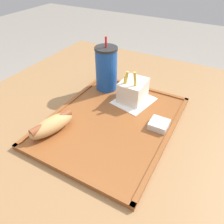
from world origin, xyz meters
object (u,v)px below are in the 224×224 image
fries_carton (133,90)px  sauce_cup_mayo (159,125)px  soda_cup (106,69)px  hot_dog_far (52,125)px

fries_carton → sauce_cup_mayo: size_ratio=2.20×
soda_cup → hot_dog_far: bearing=177.3°
fries_carton → hot_dog_far: bearing=153.4°
soda_cup → sauce_cup_mayo: soda_cup is taller
soda_cup → fries_carton: (-0.02, -0.11, -0.04)m
soda_cup → hot_dog_far: size_ratio=1.31×
hot_dog_far → sauce_cup_mayo: (0.16, -0.25, -0.01)m
soda_cup → sauce_cup_mayo: (-0.12, -0.24, -0.07)m
hot_dog_far → sauce_cup_mayo: bearing=-57.8°
fries_carton → sauce_cup_mayo: (-0.10, -0.13, -0.03)m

